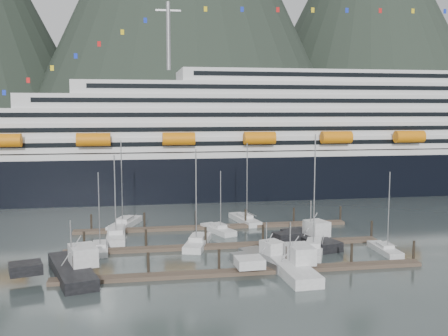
{
  "coord_description": "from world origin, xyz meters",
  "views": [
    {
      "loc": [
        -18.35,
        -73.44,
        20.81
      ],
      "look_at": [
        -2.1,
        22.0,
        9.98
      ],
      "focal_mm": 42.0,
      "sensor_mm": 36.0,
      "label": 1
    }
  ],
  "objects": [
    {
      "name": "trawler_a",
      "position": [
        -26.62,
        -7.43,
        0.97
      ],
      "size": [
        11.28,
        14.77,
        7.86
      ],
      "rotation": [
        0.0,
        0.0,
        1.85
      ],
      "color": "black",
      "rests_on": "ground"
    },
    {
      "name": "sailboat_e",
      "position": [
        -20.41,
        19.99,
        0.45
      ],
      "size": [
        6.33,
        11.06,
        15.98
      ],
      "rotation": [
        0.0,
        0.0,
        1.22
      ],
      "color": "silver",
      "rests_on": "ground"
    },
    {
      "name": "cruise_ship",
      "position": [
        30.03,
        54.94,
        12.04
      ],
      "size": [
        210.0,
        30.4,
        50.3
      ],
      "color": "black",
      "rests_on": "ground"
    },
    {
      "name": "trawler_b",
      "position": [
        -1.18,
        -6.21,
        0.83
      ],
      "size": [
        8.28,
        10.14,
        6.22
      ],
      "rotation": [
        0.0,
        0.0,
        1.9
      ],
      "color": "gray",
      "rests_on": "ground"
    },
    {
      "name": "trawler_e",
      "position": [
        8.05,
        2.53,
        0.94
      ],
      "size": [
        9.69,
        12.16,
        7.54
      ],
      "rotation": [
        0.0,
        0.0,
        1.85
      ],
      "color": "black",
      "rests_on": "ground"
    },
    {
      "name": "sailboat_f",
      "position": [
        -4.65,
        12.92,
        0.4
      ],
      "size": [
        5.27,
        8.7,
        11.02
      ],
      "rotation": [
        0.0,
        0.0,
        1.94
      ],
      "color": "silver",
      "rests_on": "ground"
    },
    {
      "name": "dock_near",
      "position": [
        -4.93,
        -9.95,
        0.31
      ],
      "size": [
        48.18,
        2.28,
        3.2
      ],
      "color": "#4A3A2F",
      "rests_on": "ground"
    },
    {
      "name": "sailboat_h",
      "position": [
        17.43,
        -3.7,
        0.4
      ],
      "size": [
        2.36,
        7.71,
        12.32
      ],
      "rotation": [
        0.0,
        0.0,
        1.55
      ],
      "color": "silver",
      "rests_on": "ground"
    },
    {
      "name": "sailboat_c",
      "position": [
        -9.17,
        4.65,
        0.44
      ],
      "size": [
        5.61,
        10.47,
        15.44
      ],
      "rotation": [
        0.0,
        0.0,
        1.27
      ],
      "color": "silver",
      "rests_on": "ground"
    },
    {
      "name": "sailboat_b",
      "position": [
        -21.67,
        11.43,
        0.43
      ],
      "size": [
        3.06,
        11.1,
        14.19
      ],
      "rotation": [
        0.0,
        0.0,
        1.59
      ],
      "color": "silver",
      "rests_on": "ground"
    },
    {
      "name": "dock_far",
      "position": [
        -4.93,
        16.05,
        0.31
      ],
      "size": [
        48.18,
        2.28,
        3.2
      ],
      "color": "#4A3A2F",
      "rests_on": "ground"
    },
    {
      "name": "dock_mid",
      "position": [
        -4.93,
        3.05,
        0.31
      ],
      "size": [
        48.18,
        2.28,
        3.2
      ],
      "color": "#4A3A2F",
      "rests_on": "ground"
    },
    {
      "name": "trawler_c",
      "position": [
        0.82,
        -10.35,
        0.91
      ],
      "size": [
        10.08,
        14.29,
        7.22
      ],
      "rotation": [
        0.0,
        0.0,
        1.62
      ],
      "color": "silver",
      "rests_on": "ground"
    },
    {
      "name": "ground",
      "position": [
        0.0,
        0.0,
        0.0
      ],
      "size": [
        1600.0,
        1600.0,
        0.0
      ],
      "primitive_type": "plane",
      "color": "#475453",
      "rests_on": "ground"
    },
    {
      "name": "sailboat_a",
      "position": [
        -23.72,
        3.85,
        0.4
      ],
      "size": [
        2.63,
        7.76,
        12.19
      ],
      "rotation": [
        0.0,
        0.0,
        1.63
      ],
      "color": "silver",
      "rests_on": "ground"
    },
    {
      "name": "sailboat_d",
      "position": [
        7.36,
        -1.4,
        0.45
      ],
      "size": [
        7.14,
        11.83,
        17.82
      ],
      "rotation": [
        0.0,
        0.0,
        1.17
      ],
      "color": "silver",
      "rests_on": "ground"
    },
    {
      "name": "sailboat_g",
      "position": [
        1.46,
        19.99,
        0.43
      ],
      "size": [
        4.38,
        10.56,
        15.18
      ],
      "rotation": [
        0.0,
        0.0,
        1.75
      ],
      "color": "silver",
      "rests_on": "ground"
    }
  ]
}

